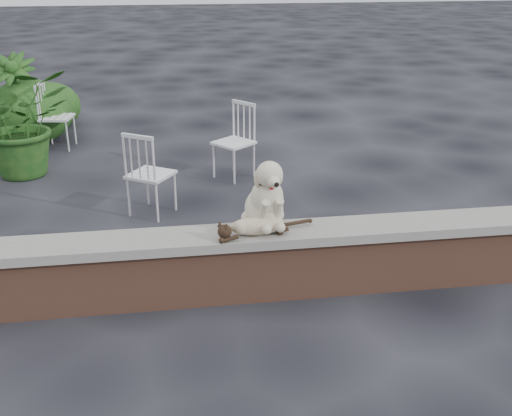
{
  "coord_description": "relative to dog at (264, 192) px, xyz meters",
  "views": [
    {
      "loc": [
        0.08,
        -4.45,
        2.68
      ],
      "look_at": [
        0.77,
        0.2,
        0.7
      ],
      "focal_mm": 43.19,
      "sensor_mm": 36.0,
      "label": 1
    }
  ],
  "objects": [
    {
      "name": "chair_d",
      "position": [
        0.07,
        2.81,
        -0.41
      ],
      "size": [
        0.79,
        0.79,
        0.94
      ],
      "primitive_type": null,
      "rotation": [
        0.0,
        0.0,
        -0.88
      ],
      "color": "white",
      "rests_on": "ground"
    },
    {
      "name": "potted_plant_a",
      "position": [
        -2.56,
        3.33,
        -0.21
      ],
      "size": [
        1.59,
        1.53,
        1.35
      ],
      "primitive_type": "imported",
      "rotation": [
        0.0,
        0.0,
        0.55
      ],
      "color": "#123F15",
      "rests_on": "ground"
    },
    {
      "name": "ground",
      "position": [
        -0.82,
        -0.1,
        -0.88
      ],
      "size": [
        60.0,
        60.0,
        0.0
      ],
      "primitive_type": "plane",
      "color": "black",
      "rests_on": "ground"
    },
    {
      "name": "shrubbery",
      "position": [
        -2.95,
        4.82,
        -0.5
      ],
      "size": [
        2.12,
        2.74,
        0.98
      ],
      "color": "#123F15",
      "rests_on": "ground"
    },
    {
      "name": "cat",
      "position": [
        -0.08,
        -0.15,
        -0.22
      ],
      "size": [
        1.0,
        0.4,
        0.17
      ],
      "primitive_type": null,
      "rotation": [
        0.0,
        0.0,
        0.17
      ],
      "color": "tan",
      "rests_on": "capstone"
    },
    {
      "name": "chair_c",
      "position": [
        -0.94,
        1.77,
        -0.41
      ],
      "size": [
        0.78,
        0.78,
        0.94
      ],
      "primitive_type": null,
      "rotation": [
        0.0,
        0.0,
        2.56
      ],
      "color": "white",
      "rests_on": "ground"
    },
    {
      "name": "brick_wall",
      "position": [
        -0.82,
        -0.1,
        -0.63
      ],
      "size": [
        6.0,
        0.3,
        0.5
      ],
      "primitive_type": "cube",
      "color": "brown",
      "rests_on": "ground"
    },
    {
      "name": "potted_plant_b",
      "position": [
        -2.94,
        4.8,
        -0.23
      ],
      "size": [
        0.82,
        0.82,
        1.31
      ],
      "primitive_type": "imported",
      "rotation": [
        0.0,
        0.0,
        -0.12
      ],
      "color": "#123F15",
      "rests_on": "ground"
    },
    {
      "name": "chair_e",
      "position": [
        -2.3,
        4.44,
        -0.41
      ],
      "size": [
        0.65,
        0.65,
        0.94
      ],
      "primitive_type": null,
      "rotation": [
        0.0,
        0.0,
        1.4
      ],
      "color": "white",
      "rests_on": "ground"
    },
    {
      "name": "capstone",
      "position": [
        -0.82,
        -0.1,
        -0.34
      ],
      "size": [
        6.2,
        0.4,
        0.08
      ],
      "primitive_type": "cube",
      "color": "slate",
      "rests_on": "brick_wall"
    },
    {
      "name": "dog",
      "position": [
        0.0,
        0.0,
        0.0
      ],
      "size": [
        0.48,
        0.58,
        0.61
      ],
      "primitive_type": null,
      "rotation": [
        0.0,
        0.0,
        0.17
      ],
      "color": "beige",
      "rests_on": "capstone"
    }
  ]
}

